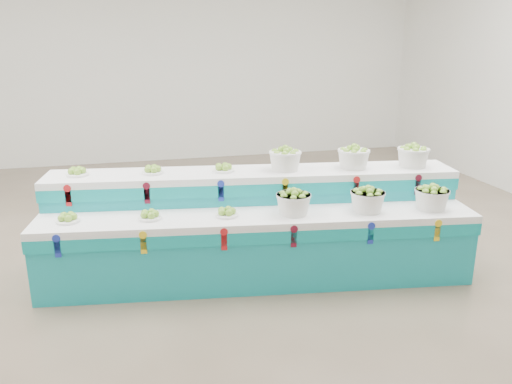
% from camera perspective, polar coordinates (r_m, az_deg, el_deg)
% --- Properties ---
extents(ground, '(10.00, 10.00, 0.00)m').
position_cam_1_polar(ground, '(5.61, -5.19, -7.88)').
color(ground, brown).
rests_on(ground, ground).
extents(back_wall, '(10.00, 0.00, 10.00)m').
position_cam_1_polar(back_wall, '(10.07, -10.35, 14.74)').
color(back_wall, silver).
rests_on(back_wall, ground).
extents(display_stand, '(4.34, 1.68, 1.02)m').
position_cam_1_polar(display_stand, '(5.19, 0.00, -3.80)').
color(display_stand, teal).
rests_on(display_stand, ground).
extents(plate_lower_left, '(0.25, 0.25, 0.09)m').
position_cam_1_polar(plate_lower_left, '(4.99, -20.32, -2.65)').
color(plate_lower_left, white).
rests_on(plate_lower_left, display_stand).
extents(plate_lower_mid, '(0.25, 0.25, 0.09)m').
position_cam_1_polar(plate_lower_mid, '(4.85, -11.80, -2.45)').
color(plate_lower_mid, white).
rests_on(plate_lower_mid, display_stand).
extents(plate_lower_right, '(0.25, 0.25, 0.09)m').
position_cam_1_polar(plate_lower_right, '(4.83, -3.30, -2.19)').
color(plate_lower_right, white).
rests_on(plate_lower_right, display_stand).
extents(basket_lower_left, '(0.38, 0.38, 0.24)m').
position_cam_1_polar(basket_lower_left, '(4.88, 4.21, -1.11)').
color(basket_lower_left, silver).
rests_on(basket_lower_left, display_stand).
extents(basket_lower_mid, '(0.38, 0.38, 0.24)m').
position_cam_1_polar(basket_lower_mid, '(5.06, 12.34, -0.81)').
color(basket_lower_mid, silver).
rests_on(basket_lower_mid, display_stand).
extents(basket_lower_right, '(0.38, 0.38, 0.24)m').
position_cam_1_polar(basket_lower_right, '(5.30, 19.02, -0.55)').
color(basket_lower_right, silver).
rests_on(basket_lower_right, display_stand).
extents(plate_upper_left, '(0.25, 0.25, 0.09)m').
position_cam_1_polar(plate_upper_left, '(5.39, -19.37, 2.22)').
color(plate_upper_left, white).
rests_on(plate_upper_left, display_stand).
extents(plate_upper_mid, '(0.25, 0.25, 0.09)m').
position_cam_1_polar(plate_upper_mid, '(5.27, -11.49, 2.52)').
color(plate_upper_mid, white).
rests_on(plate_upper_mid, display_stand).
extents(plate_upper_right, '(0.25, 0.25, 0.09)m').
position_cam_1_polar(plate_upper_right, '(5.25, -3.66, 2.78)').
color(plate_upper_right, white).
rests_on(plate_upper_right, display_stand).
extents(basket_upper_left, '(0.38, 0.38, 0.24)m').
position_cam_1_polar(basket_upper_left, '(5.29, 3.27, 3.73)').
color(basket_upper_left, silver).
rests_on(basket_upper_left, display_stand).
extents(basket_upper_mid, '(0.38, 0.38, 0.24)m').
position_cam_1_polar(basket_upper_mid, '(5.46, 10.84, 3.86)').
color(basket_upper_mid, silver).
rests_on(basket_upper_mid, display_stand).
extents(basket_upper_right, '(0.38, 0.38, 0.24)m').
position_cam_1_polar(basket_upper_right, '(5.68, 17.13, 3.92)').
color(basket_upper_right, silver).
rests_on(basket_upper_right, display_stand).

